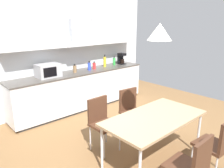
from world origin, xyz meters
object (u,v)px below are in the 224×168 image
chair_far_left (102,119)px  pendant_lamp (160,32)px  bottle_yellow (105,62)px  bottle_green (114,61)px  chair_near_right (219,142)px  microwave (48,71)px  coffee_maker (121,59)px  chair_far_right (131,108)px  bottle_red (94,66)px  chair_near_left (192,164)px  bottle_blue (89,66)px  dining_table (155,120)px  bottle_brown (75,69)px

chair_far_left → pendant_lamp: size_ratio=2.72×
bottle_yellow → bottle_green: bearing=3.7°
bottle_green → chair_near_right: 3.61m
microwave → coffee_maker: (2.19, 0.03, 0.01)m
chair_far_right → bottle_red: bearing=74.1°
bottle_red → chair_near_left: bottle_red is taller
coffee_maker → chair_far_left: coffee_maker is taller
bottle_blue → dining_table: bearing=-105.4°
coffee_maker → chair_near_left: 4.01m
bottle_green → chair_near_right: (-1.24, -3.36, -0.48)m
bottle_red → chair_near_left: bearing=-109.8°
coffee_maker → chair_far_right: 2.36m
chair_far_left → chair_far_right: bearing=-0.0°
bottle_green → chair_near_right: bearing=-110.3°
chair_near_left → chair_far_left: size_ratio=1.00×
microwave → pendant_lamp: pendant_lamp is taller
microwave → bottle_red: size_ratio=2.55×
chair_near_left → chair_near_right: size_ratio=1.00×
chair_far_right → pendant_lamp: bearing=-114.3°
coffee_maker → pendant_lamp: bearing=-125.5°
coffee_maker → bottle_brown: 1.54m
bottle_brown → chair_far_right: bottle_brown is taller
bottle_brown → dining_table: 2.55m
dining_table → pendant_lamp: size_ratio=4.79×
microwave → chair_far_right: (0.72, -1.74, -0.52)m
chair_far_left → coffee_maker: bearing=39.2°
chair_near_left → chair_far_right: bearing=66.0°
microwave → pendant_lamp: (0.37, -2.52, 0.87)m
microwave → bottle_red: (1.21, -0.01, -0.06)m
bottle_green → chair_far_right: bottle_green is taller
bottle_brown → bottle_green: size_ratio=0.81×
bottle_yellow → coffee_maker: bearing=-0.1°
chair_near_left → pendant_lamp: bearing=66.4°
bottle_green → chair_far_left: size_ratio=0.27×
bottle_red → pendant_lamp: (-0.85, -2.51, 0.93)m
bottle_green → pendant_lamp: (-1.58, -2.58, 0.91)m
chair_near_left → bottle_red: bearing=70.2°
dining_table → chair_near_left: chair_near_left is taller
bottle_yellow → dining_table: bottle_yellow is taller
bottle_green → bottle_yellow: size_ratio=0.75×
coffee_maker → bottle_red: bearing=-177.7°
dining_table → bottle_red: bearing=71.4°
microwave → chair_far_right: bearing=-67.5°
bottle_blue → chair_far_left: 2.05m
bottle_brown → bottle_red: 0.56m
bottle_brown → chair_far_right: (0.07, -1.73, -0.46)m
bottle_red → pendant_lamp: bearing=-108.6°
bottle_brown → chair_near_right: (0.05, -3.31, -0.46)m
coffee_maker → chair_far_left: 2.84m
chair_far_left → bottle_brown: bearing=69.9°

